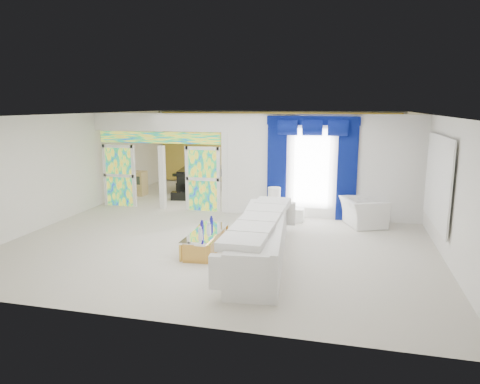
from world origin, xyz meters
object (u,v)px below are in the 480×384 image
(console_table, at_px, (284,214))
(coffee_table, at_px, (206,241))
(grand_piano, at_px, (198,180))
(white_sofa, at_px, (261,240))
(armchair, at_px, (363,212))

(console_table, bearing_deg, coffee_table, -114.63)
(grand_piano, bearing_deg, coffee_table, -79.41)
(white_sofa, bearing_deg, console_table, 83.57)
(console_table, xyz_separation_m, grand_piano, (-3.80, 3.52, 0.25))
(white_sofa, bearing_deg, grand_piano, 113.02)
(armchair, bearing_deg, coffee_table, 108.80)
(white_sofa, height_order, grand_piano, grand_piano)
(coffee_table, xyz_separation_m, grand_piano, (-2.43, 6.52, 0.24))
(armchair, height_order, grand_piano, grand_piano)
(white_sofa, distance_m, coffee_table, 1.40)
(coffee_table, height_order, armchair, armchair)
(white_sofa, bearing_deg, coffee_table, 161.49)
(console_table, relative_size, grand_piano, 0.64)
(white_sofa, height_order, console_table, white_sofa)
(coffee_table, distance_m, grand_piano, 6.96)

